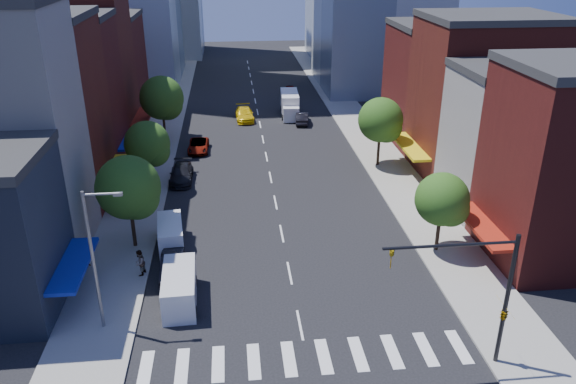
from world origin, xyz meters
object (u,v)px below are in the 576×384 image
parked_car_third (198,146)px  cargo_van_far (171,235)px  cargo_van_near (179,289)px  box_truck (290,105)px  pedestrian_far (140,263)px  traffic_car_oncoming (302,118)px  parked_car_front (175,281)px  parked_car_second (172,266)px  parked_car_rear (181,174)px  traffic_car_far (290,89)px  taxi (244,114)px  pedestrian_near (86,255)px

parked_car_third → cargo_van_far: bearing=-91.8°
cargo_van_near → parked_car_third: bearing=87.8°
cargo_van_near → box_truck: size_ratio=0.69×
cargo_van_far → pedestrian_far: 4.58m
traffic_car_oncoming → pedestrian_far: size_ratio=2.34×
parked_car_front → cargo_van_near: cargo_van_near is taller
box_truck → pedestrian_far: 42.01m
parked_car_second → traffic_car_oncoming: size_ratio=0.98×
parked_car_rear → cargo_van_near: size_ratio=1.01×
traffic_car_oncoming → traffic_car_far: traffic_car_oncoming is taller
traffic_car_oncoming → pedestrian_far: bearing=73.2°
box_truck → cargo_van_near: bearing=-102.3°
cargo_van_far → traffic_car_oncoming: (14.25, 31.15, -0.23)m
parked_car_third → cargo_van_far: (-1.24, -21.69, 0.31)m
parked_car_third → cargo_van_near: size_ratio=0.90×
parked_car_rear → taxi: (6.90, 20.33, 0.04)m
cargo_van_far → taxi: 34.15m
pedestrian_near → pedestrian_far: 4.29m
taxi → traffic_car_oncoming: 7.78m
parked_car_third → taxi: bearing=66.1°
parked_car_second → traffic_car_oncoming: bearing=68.0°
cargo_van_far → pedestrian_near: 6.36m
parked_car_rear → taxi: taxi is taller
parked_car_front → traffic_car_far: 54.73m
cargo_van_near → traffic_car_oncoming: (13.01, 38.93, -0.36)m
parked_car_second → taxi: taxi is taller
parked_car_front → traffic_car_oncoming: 39.70m
traffic_car_far → cargo_van_far: bearing=75.9°
parked_car_rear → cargo_van_far: bearing=-89.0°
cargo_van_far → parked_car_third: bearing=80.4°
parked_car_second → taxi: bearing=79.7°
parked_car_rear → traffic_car_oncoming: 23.02m
parked_car_front → box_truck: box_truck is taller
cargo_van_far → box_truck: 37.44m
parked_car_front → taxi: (6.05, 39.66, 0.07)m
parked_car_rear → parked_car_third: bearing=82.0°
traffic_car_far → box_truck: (-1.28, -11.75, 0.73)m
parked_car_rear → cargo_van_near: 20.96m
parked_car_third → parked_car_rear: (-1.32, -8.56, 0.11)m
parked_car_third → traffic_car_oncoming: bearing=37.5°
parked_car_rear → cargo_van_near: (1.32, -20.91, 0.33)m
cargo_van_far → parked_car_front: bearing=-89.2°
parked_car_second → cargo_van_near: bearing=-78.1°
parked_car_third → parked_car_rear: parked_car_rear is taller
cargo_van_near → traffic_car_oncoming: 41.05m
cargo_van_near → taxi: (5.58, 41.25, -0.28)m
parked_car_second → cargo_van_far: bearing=95.4°
pedestrian_near → traffic_car_far: bearing=8.9°
cargo_van_far → pedestrian_near: (-5.76, -2.68, 0.13)m
cargo_van_near → taxi: cargo_van_near is taller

